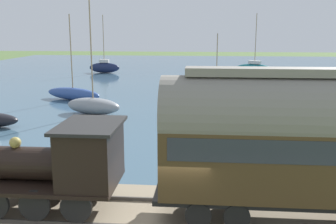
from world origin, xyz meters
The scene contains 10 objects.
harbor_water centered at (42.85, 0.00, 0.00)m, with size 80.00×80.00×0.01m.
rail_embankment centered at (0.22, 0.00, 0.26)m, with size 4.65×56.00×0.63m.
steam_locomotive centered at (0.22, 3.38, 2.18)m, with size 2.50×5.17×3.21m.
passenger_coach centered at (0.22, -3.99, 3.12)m, with size 2.28×8.76×4.51m.
sailboat_gray centered at (16.93, 7.07, 0.66)m, with size 2.82×4.63×9.64m.
sailboat_blue centered at (22.57, 10.49, 0.59)m, with size 3.21×5.74×7.48m.
sailboat_yellow centered at (31.22, -2.48, 0.70)m, with size 3.26×4.87×5.78m.
sailboat_navy centered at (44.68, 13.19, 0.83)m, with size 1.35×4.53×8.18m.
sailboat_teal centered at (45.14, -8.25, 0.80)m, with size 3.82×5.44×8.35m.
rowboat_off_pier centered at (7.59, 5.56, 0.28)m, with size 2.05×2.76×0.53m.
Camera 1 is at (-11.09, -0.98, 6.21)m, focal length 42.00 mm.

